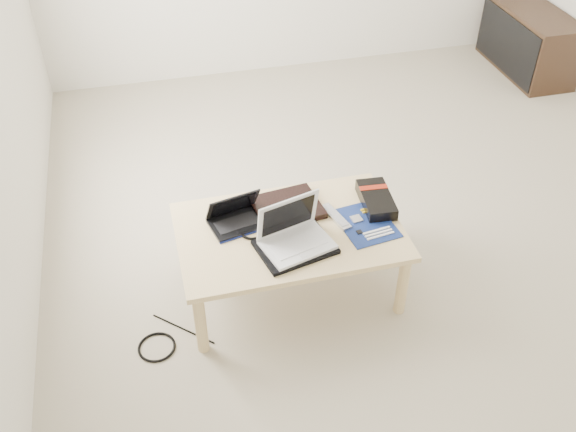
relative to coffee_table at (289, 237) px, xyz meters
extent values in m
plane|color=#AFA38E|center=(0.72, 0.50, -0.35)|extent=(4.00, 4.00, 0.00)
cube|color=tan|center=(0.00, 0.00, 0.03)|extent=(1.10, 0.70, 0.03)
cylinder|color=tan|center=(-0.50, -0.30, -0.17)|extent=(0.06, 0.06, 0.37)
cylinder|color=tan|center=(0.50, -0.30, -0.17)|extent=(0.06, 0.06, 0.37)
cylinder|color=tan|center=(-0.50, 0.30, -0.17)|extent=(0.06, 0.06, 0.37)
cylinder|color=tan|center=(0.50, 0.30, -0.17)|extent=(0.06, 0.06, 0.37)
cube|color=#382717|center=(2.50, 1.95, -0.10)|extent=(0.40, 0.90, 0.50)
cube|color=black|center=(2.30, 1.95, -0.10)|extent=(0.02, 0.86, 0.44)
cube|color=black|center=(0.03, 0.15, 0.06)|extent=(0.36, 0.32, 0.03)
cube|color=black|center=(-0.24, 0.10, 0.06)|extent=(0.30, 0.24, 0.02)
cube|color=black|center=(-0.24, 0.09, 0.07)|extent=(0.23, 0.15, 0.00)
cube|color=black|center=(-0.23, 0.03, 0.07)|extent=(0.06, 0.04, 0.00)
cube|color=black|center=(-0.25, 0.14, 0.14)|extent=(0.28, 0.15, 0.16)
cube|color=black|center=(-0.25, 0.14, 0.14)|extent=(0.23, 0.12, 0.13)
cube|color=#0D174E|center=(-0.22, 0.01, 0.05)|extent=(0.26, 0.07, 0.01)
cube|color=black|center=(-0.01, -0.04, 0.05)|extent=(0.27, 0.21, 0.01)
cube|color=white|center=(-0.01, -0.04, 0.06)|extent=(0.22, 0.17, 0.00)
cube|color=#AEAEB3|center=(0.25, 0.03, 0.06)|extent=(0.10, 0.22, 0.02)
cube|color=#939398|center=(0.25, 0.03, 0.07)|extent=(0.08, 0.18, 0.00)
cube|color=black|center=(-0.01, -0.14, 0.06)|extent=(0.40, 0.33, 0.02)
cube|color=silver|center=(0.00, -0.15, 0.08)|extent=(0.37, 0.30, 0.02)
cube|color=white|center=(0.00, -0.15, 0.09)|extent=(0.28, 0.19, 0.00)
cube|color=silver|center=(0.03, -0.23, 0.09)|extent=(0.08, 0.05, 0.00)
cube|color=silver|center=(-0.02, -0.06, 0.19)|extent=(0.32, 0.13, 0.22)
cube|color=black|center=(-0.02, -0.06, 0.19)|extent=(0.27, 0.10, 0.17)
cube|color=#0B1A4A|center=(0.38, -0.05, 0.05)|extent=(0.29, 0.34, 0.01)
cube|color=#AEAEB3|center=(0.34, -0.02, 0.06)|extent=(0.06, 0.06, 0.01)
cube|color=gold|center=(0.44, 0.05, 0.06)|extent=(0.10, 0.02, 0.01)
cube|color=gold|center=(0.44, 0.03, 0.06)|extent=(0.10, 0.02, 0.01)
cube|color=silver|center=(0.41, -0.12, 0.06)|extent=(0.15, 0.03, 0.01)
cube|color=silver|center=(0.41, -0.14, 0.06)|extent=(0.15, 0.03, 0.01)
cube|color=silver|center=(0.41, -0.16, 0.06)|extent=(0.15, 0.03, 0.01)
cube|color=black|center=(0.32, -0.11, 0.06)|extent=(0.03, 0.03, 0.01)
cube|color=black|center=(0.48, 0.08, 0.08)|extent=(0.17, 0.30, 0.06)
cube|color=maroon|center=(0.49, 0.14, 0.11)|extent=(0.15, 0.05, 0.00)
torus|color=black|center=(-0.18, 0.02, 0.05)|extent=(0.13, 0.13, 0.01)
torus|color=black|center=(-0.72, -0.24, -0.35)|extent=(0.24, 0.24, 0.01)
cylinder|color=black|center=(-0.58, -0.16, -0.35)|extent=(0.28, 0.26, 0.01)
camera|label=1|loc=(-0.59, -2.31, 2.10)|focal=40.00mm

